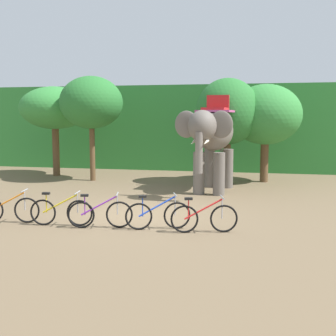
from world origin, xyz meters
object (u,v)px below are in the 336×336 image
tree_center (266,115)px  bike_orange (9,209)px  tree_center_left (55,108)px  tree_far_right (91,103)px  bike_purple (100,214)px  bike_red (204,218)px  elephant (213,135)px  tree_right (228,112)px  bike_blue (158,215)px  bike_yellow (61,212)px

tree_center → bike_orange: size_ratio=2.58×
tree_center_left → tree_far_right: (2.41, -1.22, 0.21)m
bike_purple → bike_red: 2.73m
elephant → bike_purple: bearing=-110.9°
tree_center_left → tree_center: 10.12m
tree_right → bike_blue: bearing=-98.2°
bike_orange → bike_purple: same height
tree_right → tree_center: bearing=25.0°
tree_far_right → bike_blue: tree_far_right is taller
tree_center → bike_orange: bearing=-127.3°
tree_right → bike_yellow: bearing=-114.5°
elephant → bike_orange: (-4.98, -6.03, -1.82)m
bike_blue → bike_red: 1.22m
bike_blue → bike_yellow: bearing=-176.5°
elephant → tree_right: bearing=80.5°
elephant → bike_red: (0.42, -5.94, -1.82)m
tree_center_left → bike_yellow: tree_center_left is taller
bike_blue → bike_red: same height
bike_blue → tree_right: bearing=81.8°
elephant → bike_red: 6.22m
tree_center_left → bike_red: (8.52, -9.12, -2.94)m
bike_orange → bike_yellow: size_ratio=0.99×
tree_center_left → tree_right: tree_right is taller
tree_far_right → bike_red: bearing=-52.2°
elephant → bike_red: bearing=-85.9°
tree_right → bike_purple: (-2.71, -8.43, -2.74)m
elephant → tree_center_left: bearing=158.5°
bike_yellow → bike_blue: size_ratio=1.04×
elephant → bike_blue: bearing=-97.7°
bike_blue → tree_center_left: bearing=128.9°
bike_orange → bike_yellow: (1.56, 0.01, 0.00)m
bike_yellow → tree_center: bearing=59.3°
bike_orange → tree_right: bearing=57.4°
tree_right → bike_yellow: tree_right is taller
tree_far_right → elephant: 6.17m
tree_center → bike_red: tree_center is taller
elephant → bike_yellow: (-3.42, -6.02, -1.82)m
tree_center_left → tree_far_right: size_ratio=0.93×
elephant → bike_yellow: elephant is taller
tree_far_right → bike_orange: (0.71, -7.99, -3.15)m
elephant → bike_blue: size_ratio=2.58×
elephant → bike_purple: (-2.31, -6.05, -1.82)m
bike_red → bike_purple: bearing=-177.8°
bike_blue → elephant: bearing=82.3°
tree_far_right → bike_blue: (4.90, -7.82, -3.15)m
tree_center → bike_orange: (-7.00, -9.17, -2.61)m
tree_far_right → bike_blue: 9.75m
tree_center_left → tree_right: bearing=-5.4°
tree_right → bike_blue: size_ratio=2.81×
tree_right → elephant: (-0.40, -2.38, -0.93)m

